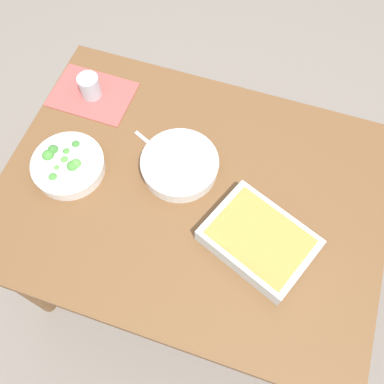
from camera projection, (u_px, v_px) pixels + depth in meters
ground_plane at (192, 262)px, 2.00m from camera, size 6.00×6.00×0.00m
dining_table at (192, 204)px, 1.42m from camera, size 1.20×0.90×0.74m
placemat at (92, 94)px, 1.50m from camera, size 0.28×0.20×0.00m
stew_bowl at (180, 165)px, 1.34m from camera, size 0.25×0.25×0.06m
broccoli_bowl at (68, 165)px, 1.35m from camera, size 0.23×0.23×0.07m
baking_dish at (259, 240)px, 1.23m from camera, size 0.36×0.32×0.06m
drink_cup at (90, 87)px, 1.47m from camera, size 0.07×0.07×0.08m
spoon_by_stew at (159, 152)px, 1.40m from camera, size 0.17×0.09×0.01m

